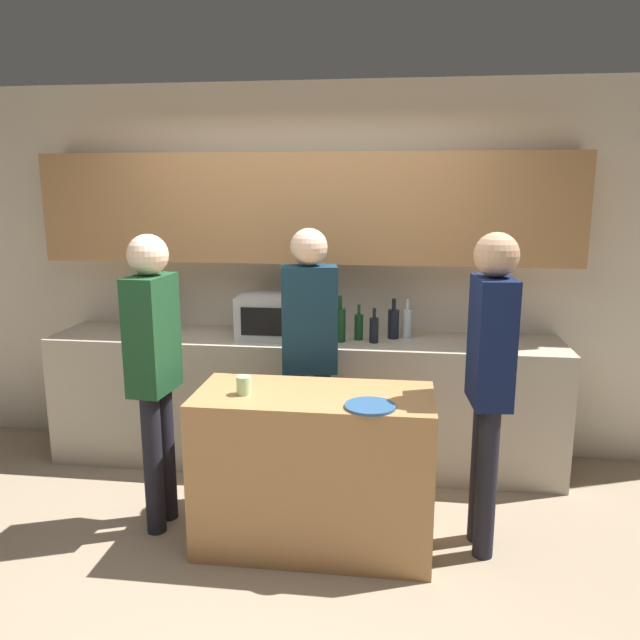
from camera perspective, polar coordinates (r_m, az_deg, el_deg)
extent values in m
plane|color=gray|center=(3.52, -5.27, -22.08)|extent=(14.00, 14.00, 0.00)
cube|color=beige|center=(4.66, -0.92, 4.43)|extent=(6.40, 0.08, 2.70)
cube|color=#A37547|center=(4.43, -1.32, 10.18)|extent=(3.74, 0.32, 0.75)
cube|color=#B7AD99|center=(4.54, -1.53, -7.32)|extent=(3.60, 0.62, 0.93)
cube|color=#B27F4C|center=(3.54, -0.54, -13.50)|extent=(1.29, 0.59, 0.89)
cube|color=#B7BABC|center=(4.40, -4.01, 0.35)|extent=(0.52, 0.38, 0.30)
cube|color=black|center=(4.22, -5.19, -0.16)|extent=(0.31, 0.01, 0.19)
cube|color=black|center=(4.67, -14.98, -0.08)|extent=(0.26, 0.16, 0.18)
cube|color=black|center=(4.67, -15.60, 1.04)|extent=(0.02, 0.11, 0.01)
cube|color=black|center=(4.63, -14.47, 1.01)|extent=(0.02, 0.11, 0.01)
cylinder|color=silver|center=(4.37, 15.12, -1.45)|extent=(0.14, 0.14, 0.10)
cylinder|color=#38662D|center=(4.34, 15.22, 0.35)|extent=(0.01, 0.01, 0.18)
sphere|color=#B25199|center=(4.32, 15.33, 2.17)|extent=(0.13, 0.13, 0.13)
cylinder|color=#194723|center=(4.26, 1.84, -0.48)|extent=(0.08, 0.08, 0.23)
cylinder|color=#194723|center=(4.23, 1.86, 1.64)|extent=(0.03, 0.03, 0.09)
cylinder|color=#194723|center=(4.33, 3.56, -0.65)|extent=(0.06, 0.06, 0.18)
cylinder|color=#194723|center=(4.30, 3.59, 0.95)|extent=(0.02, 0.02, 0.07)
cylinder|color=black|center=(4.25, 4.96, -0.94)|extent=(0.06, 0.06, 0.17)
cylinder|color=black|center=(4.23, 4.99, 0.64)|extent=(0.02, 0.02, 0.07)
cylinder|color=black|center=(4.38, 6.73, -0.38)|extent=(0.08, 0.08, 0.20)
cylinder|color=black|center=(4.36, 6.77, 1.44)|extent=(0.03, 0.03, 0.08)
cylinder|color=silver|center=(4.41, 7.97, -0.35)|extent=(0.07, 0.07, 0.20)
cylinder|color=silver|center=(4.38, 8.02, 1.45)|extent=(0.02, 0.02, 0.08)
cylinder|color=#2D5684|center=(3.17, 4.60, -7.86)|extent=(0.26, 0.26, 0.01)
cylinder|color=#B3E3A2|center=(3.37, -6.99, -5.95)|extent=(0.08, 0.08, 0.10)
cylinder|color=black|center=(3.55, 14.97, -14.24)|extent=(0.11, 0.11, 0.85)
cylinder|color=black|center=(3.69, 14.46, -13.14)|extent=(0.11, 0.11, 0.85)
cube|color=#101B43|center=(3.36, 15.40, -1.91)|extent=(0.22, 0.35, 0.67)
sphere|color=tan|center=(3.29, 15.84, 5.75)|extent=(0.23, 0.23, 0.23)
cylinder|color=black|center=(3.91, -13.93, -11.73)|extent=(0.11, 0.11, 0.84)
cylinder|color=black|center=(3.78, -15.01, -12.65)|extent=(0.11, 0.11, 0.84)
cube|color=#1B4827|center=(3.61, -15.08, -1.26)|extent=(0.22, 0.35, 0.66)
sphere|color=beige|center=(3.53, -15.48, 5.76)|extent=(0.23, 0.23, 0.23)
cylinder|color=black|center=(4.07, 0.18, -10.34)|extent=(0.11, 0.11, 0.84)
cylinder|color=black|center=(4.06, -2.10, -10.38)|extent=(0.11, 0.11, 0.84)
cube|color=#132F42|center=(3.84, -1.00, 0.05)|extent=(0.37, 0.25, 0.66)
sphere|color=beige|center=(3.77, -1.02, 6.69)|extent=(0.23, 0.23, 0.23)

